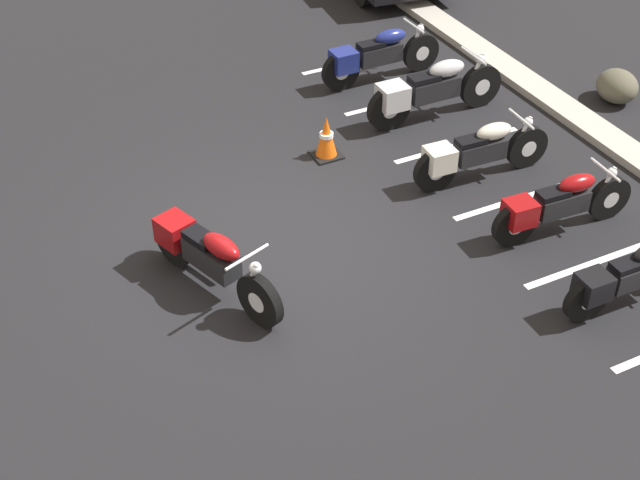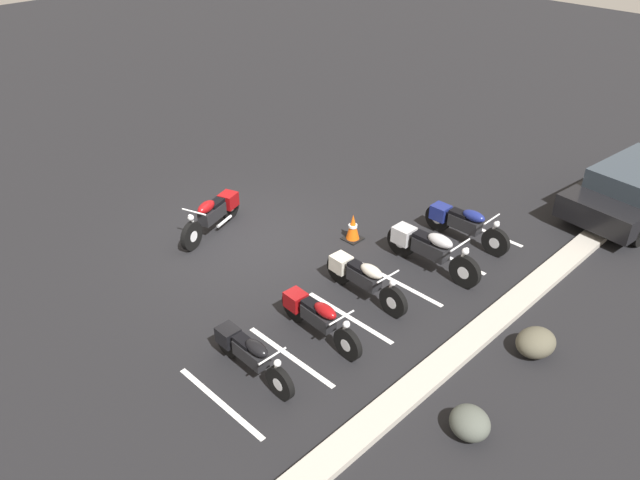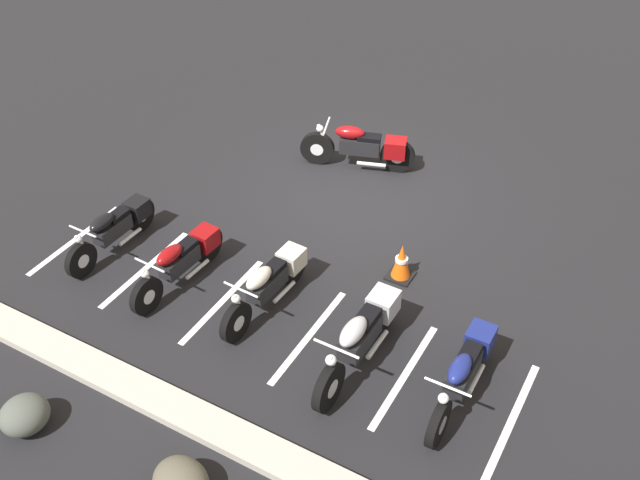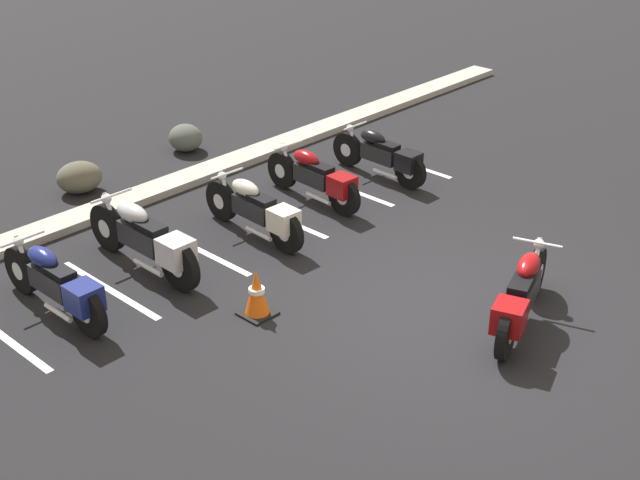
{
  "view_description": "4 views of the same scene",
  "coord_description": "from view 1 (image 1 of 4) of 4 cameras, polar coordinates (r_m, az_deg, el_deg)",
  "views": [
    {
      "loc": [
        8.03,
        -3.24,
        6.86
      ],
      "look_at": [
        0.73,
        0.42,
        0.53
      ],
      "focal_mm": 50.0,
      "sensor_mm": 36.0,
      "label": 1
    },
    {
      "loc": [
        7.41,
        9.63,
        7.42
      ],
      "look_at": [
        -0.27,
        1.99,
        0.7
      ],
      "focal_mm": 35.0,
      "sensor_mm": 36.0,
      "label": 2
    },
    {
      "loc": [
        -4.88,
        10.05,
        7.82
      ],
      "look_at": [
        -0.51,
        2.32,
        0.74
      ],
      "focal_mm": 42.0,
      "sensor_mm": 36.0,
      "label": 3
    },
    {
      "loc": [
        -7.91,
        -5.34,
        5.88
      ],
      "look_at": [
        -0.9,
        1.3,
        0.91
      ],
      "focal_mm": 50.0,
      "sensor_mm": 36.0,
      "label": 4
    }
  ],
  "objects": [
    {
      "name": "motorcycle_maroon_featured",
      "position": [
        10.3,
        -7.17,
        -1.03
      ],
      "size": [
        2.1,
        0.95,
        0.86
      ],
      "rotation": [
        0.0,
        0.0,
        0.33
      ],
      "color": "black",
      "rests_on": "ground"
    },
    {
      "name": "parked_bike_4",
      "position": [
        10.61,
        19.28,
        -2.17
      ],
      "size": [
        0.55,
        1.97,
        0.78
      ],
      "rotation": [
        0.0,
        0.0,
        1.55
      ],
      "color": "black",
      "rests_on": "ground"
    },
    {
      "name": "stall_line_0",
      "position": [
        15.45,
        2.46,
        11.37
      ],
      "size": [
        0.1,
        2.1,
        0.0
      ],
      "primitive_type": "cube",
      "color": "white",
      "rests_on": "ground"
    },
    {
      "name": "stall_line_2",
      "position": [
        13.22,
        8.78,
        6.03
      ],
      "size": [
        0.1,
        2.1,
        0.0
      ],
      "primitive_type": "cube",
      "color": "white",
      "rests_on": "ground"
    },
    {
      "name": "parked_bike_2",
      "position": [
        12.26,
        9.96,
        5.55
      ],
      "size": [
        0.58,
        2.08,
        0.82
      ],
      "rotation": [
        0.0,
        0.0,
        1.52
      ],
      "color": "black",
      "rests_on": "ground"
    },
    {
      "name": "concrete_curb",
      "position": [
        13.71,
        18.24,
        6.0
      ],
      "size": [
        18.0,
        0.5,
        0.12
      ],
      "primitive_type": "cube",
      "color": "#A8A399",
      "rests_on": "ground"
    },
    {
      "name": "landscape_rock_0",
      "position": [
        14.85,
        18.49,
        9.32
      ],
      "size": [
        0.88,
        0.8,
        0.51
      ],
      "primitive_type": "ellipsoid",
      "rotation": [
        0.0,
        0.0,
        2.84
      ],
      "color": "#524E3F",
      "rests_on": "ground"
    },
    {
      "name": "parked_bike_0",
      "position": [
        14.63,
        3.6,
        11.69
      ],
      "size": [
        0.6,
        2.14,
        0.84
      ],
      "rotation": [
        0.0,
        0.0,
        1.58
      ],
      "color": "black",
      "rests_on": "ground"
    },
    {
      "name": "parked_bike_3",
      "position": [
        11.47,
        14.94,
        2.18
      ],
      "size": [
        0.57,
        2.03,
        0.8
      ],
      "rotation": [
        0.0,
        0.0,
        1.52
      ],
      "color": "black",
      "rests_on": "ground"
    },
    {
      "name": "traffic_cone",
      "position": [
        12.67,
        0.41,
        6.55
      ],
      "size": [
        0.4,
        0.4,
        0.63
      ],
      "color": "black",
      "rests_on": "ground"
    },
    {
      "name": "stall_line_4",
      "position": [
        11.36,
        17.22,
        -1.36
      ],
      "size": [
        0.1,
        2.1,
        0.0
      ],
      "primitive_type": "cube",
      "color": "white",
      "rests_on": "ground"
    },
    {
      "name": "parked_bike_1",
      "position": [
        13.59,
        7.02,
        9.49
      ],
      "size": [
        0.65,
        2.31,
        0.91
      ],
      "rotation": [
        0.0,
        0.0,
        1.56
      ],
      "color": "black",
      "rests_on": "ground"
    },
    {
      "name": "stall_line_1",
      "position": [
        14.3,
        5.4,
        8.92
      ],
      "size": [
        0.1,
        2.1,
        0.0
      ],
      "primitive_type": "cube",
      "color": "white",
      "rests_on": "ground"
    },
    {
      "name": "stall_line_3",
      "position": [
        12.23,
        12.69,
        2.62
      ],
      "size": [
        0.1,
        2.1,
        0.0
      ],
      "primitive_type": "cube",
      "color": "white",
      "rests_on": "ground"
    },
    {
      "name": "ground",
      "position": [
        11.05,
        -3.63,
        -0.71
      ],
      "size": [
        60.0,
        60.0,
        0.0
      ],
      "primitive_type": "plane",
      "color": "black"
    }
  ]
}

